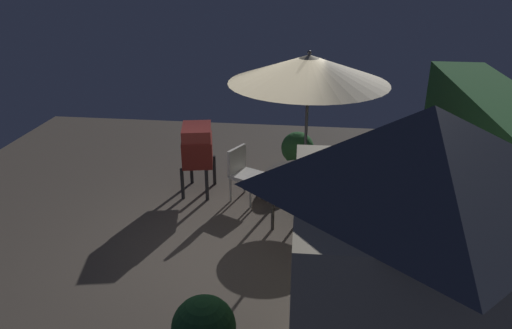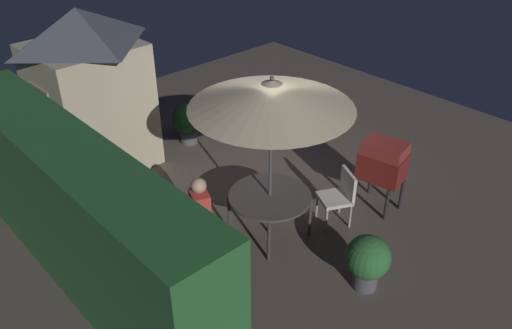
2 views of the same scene
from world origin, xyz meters
TOP-DOWN VIEW (x-y plane):
  - ground_plane at (0.00, 0.00)m, footprint 11.00×11.00m
  - hedge_backdrop at (0.00, 3.50)m, footprint 5.65×0.87m
  - garden_shed at (2.68, 1.88)m, footprint 1.79×1.87m
  - patio_table at (-1.01, 1.02)m, footprint 1.24×1.24m
  - patio_umbrella at (-1.01, 1.02)m, footprint 2.27×2.27m
  - bbq_grill at (-1.71, -0.81)m, footprint 0.79×0.63m
  - chair_near_shed at (-0.57, 2.09)m, footprint 0.60×0.60m
  - chair_far_side at (-1.53, -0.00)m, footprint 0.62×0.62m
  - potted_plant_by_grill at (-2.70, 0.85)m, footprint 0.61×0.61m
  - person_in_red at (-0.60, 2.01)m, footprint 0.41×0.35m

SIDE VIEW (x-z plane):
  - ground_plane at x=0.00m, z-range 0.00..0.00m
  - potted_plant_by_grill at x=-2.70m, z-range 0.06..0.87m
  - chair_near_shed at x=-0.57m, z-range 0.07..0.97m
  - chair_far_side at x=-1.53m, z-range 0.07..0.97m
  - patio_table at x=-1.01m, z-range 0.31..1.03m
  - person_in_red at x=-0.60m, z-range 0.15..1.41m
  - bbq_grill at x=-1.71m, z-range 0.25..1.45m
  - hedge_backdrop at x=0.00m, z-range 0.00..2.15m
  - garden_shed at x=2.68m, z-range 0.03..2.95m
  - patio_umbrella at x=-1.01m, z-range 1.05..3.65m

